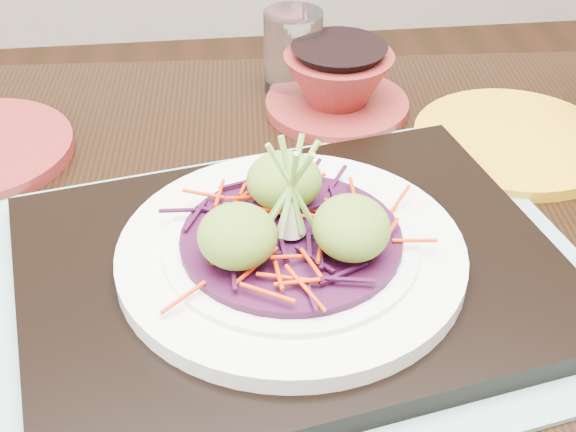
{
  "coord_description": "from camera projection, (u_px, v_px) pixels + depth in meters",
  "views": [
    {
      "loc": [
        -0.12,
        -0.47,
        1.1
      ],
      "look_at": [
        -0.06,
        0.02,
        0.74
      ],
      "focal_mm": 50.0,
      "sensor_mm": 36.0,
      "label": 1
    }
  ],
  "objects": [
    {
      "name": "serving_tray",
      "position": [
        291.0,
        271.0,
        0.61
      ],
      "size": [
        0.45,
        0.37,
        0.02
      ],
      "primitive_type": "cube",
      "rotation": [
        0.0,
        0.0,
        0.19
      ],
      "color": "black",
      "rests_on": "placemat"
    },
    {
      "name": "guacamole_scoops",
      "position": [
        291.0,
        214.0,
        0.58
      ],
      "size": [
        0.14,
        0.13,
        0.04
      ],
      "color": "olive",
      "rests_on": "cabbage_bed"
    },
    {
      "name": "carrot_julienne",
      "position": [
        291.0,
        230.0,
        0.59
      ],
      "size": [
        0.2,
        0.2,
        0.01
      ],
      "primitive_type": null,
      "color": "red",
      "rests_on": "cabbage_bed"
    },
    {
      "name": "white_plate",
      "position": [
        291.0,
        253.0,
        0.6
      ],
      "size": [
        0.26,
        0.26,
        0.02
      ],
      "color": "white",
      "rests_on": "serving_tray"
    },
    {
      "name": "terracotta_bowl_set",
      "position": [
        338.0,
        86.0,
        0.82
      ],
      "size": [
        0.2,
        0.2,
        0.06
      ],
      "rotation": [
        0.0,
        0.0,
        -0.43
      ],
      "color": "maroon",
      "rests_on": "dining_table"
    },
    {
      "name": "dining_table",
      "position": [
        301.0,
        339.0,
        0.7
      ],
      "size": [
        1.15,
        0.8,
        0.69
      ],
      "rotation": [
        0.0,
        0.0,
        -0.06
      ],
      "color": "black",
      "rests_on": "ground"
    },
    {
      "name": "yellow_plate",
      "position": [
        513.0,
        140.0,
        0.78
      ],
      "size": [
        0.24,
        0.24,
        0.01
      ],
      "primitive_type": "cylinder",
      "rotation": [
        0.0,
        0.0,
        0.26
      ],
      "color": "#C88F16",
      "rests_on": "dining_table"
    },
    {
      "name": "placemat",
      "position": [
        291.0,
        281.0,
        0.62
      ],
      "size": [
        0.52,
        0.44,
        0.0
      ],
      "primitive_type": "cube",
      "rotation": [
        0.0,
        0.0,
        0.19
      ],
      "color": "#80A69C",
      "rests_on": "dining_table"
    },
    {
      "name": "cabbage_bed",
      "position": [
        291.0,
        239.0,
        0.59
      ],
      "size": [
        0.17,
        0.17,
        0.01
      ],
      "primitive_type": "cylinder",
      "color": "#370B2B",
      "rests_on": "white_plate"
    },
    {
      "name": "scallion_garnish",
      "position": [
        291.0,
        191.0,
        0.57
      ],
      "size": [
        0.06,
        0.06,
        0.09
      ],
      "primitive_type": null,
      "color": "#7BB247",
      "rests_on": "cabbage_bed"
    },
    {
      "name": "water_glass",
      "position": [
        293.0,
        53.0,
        0.85
      ],
      "size": [
        0.08,
        0.08,
        0.09
      ],
      "primitive_type": "cylinder",
      "rotation": [
        0.0,
        0.0,
        0.26
      ],
      "color": "white",
      "rests_on": "dining_table"
    }
  ]
}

